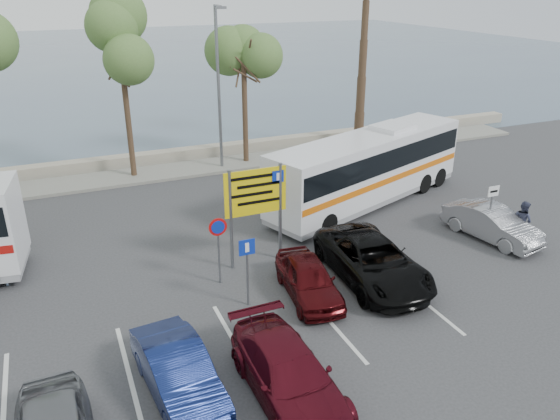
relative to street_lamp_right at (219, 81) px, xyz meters
name	(u,v)px	position (x,y,z in m)	size (l,w,h in m)	color
ground	(264,317)	(-3.00, -13.52, -4.60)	(120.00, 120.00, 0.00)	#323335
kerb_strip	(164,172)	(-3.00, 0.48, -4.52)	(44.00, 2.40, 0.15)	gray
seawall	(156,157)	(-3.00, 2.48, -4.30)	(48.00, 0.80, 0.60)	gray
sea	(85,60)	(-3.00, 46.48, -4.59)	(140.00, 140.00, 0.00)	#42536A
tree_mid	(119,41)	(-4.50, 0.48, 2.06)	(3.20, 3.20, 8.00)	#382619
tree_right	(243,46)	(1.50, 0.48, 1.57)	(3.20, 3.20, 7.40)	#382619
street_lamp_right	(219,81)	(0.00, 0.00, 0.00)	(0.45, 1.15, 8.01)	slate
direction_sign	(256,199)	(-2.00, -10.32, -2.17)	(2.20, 0.12, 3.60)	slate
sign_no_stop	(218,240)	(-3.60, -11.13, -3.02)	(0.60, 0.08, 2.35)	slate
sign_parking	(247,263)	(-3.20, -12.73, -3.13)	(0.50, 0.07, 2.25)	slate
sign_taxi	(491,205)	(6.80, -12.03, -3.18)	(0.50, 0.07, 2.20)	slate
lane_markings	(239,345)	(-4.14, -14.52, -4.60)	(12.02, 4.20, 0.01)	silver
coach_bus_right	(368,171)	(4.50, -7.02, -3.06)	(10.74, 5.78, 3.31)	silver
car_blue	(178,373)	(-6.07, -15.76, -3.96)	(1.36, 3.90, 1.29)	#101C4D
car_maroon	(289,374)	(-3.67, -16.85, -3.96)	(1.80, 4.42, 1.28)	#500D18
car_red	(309,279)	(-1.27, -12.98, -3.99)	(1.44, 3.59, 1.22)	#3F090B
suv_black	(373,260)	(1.13, -12.87, -3.89)	(2.35, 5.09, 1.42)	black
car_silver_b	(492,223)	(7.00, -12.02, -3.96)	(1.36, 3.89, 1.28)	gray
pedestrian_far	(522,221)	(8.00, -12.52, -3.81)	(0.77, 0.60, 1.58)	#383C54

